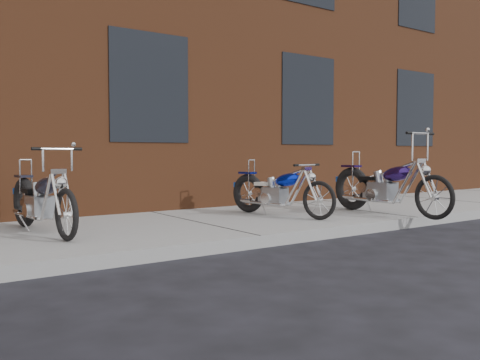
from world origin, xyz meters
TOP-DOWN VIEW (x-y plane):
  - ground at (0.00, 0.00)m, footprint 120.00×120.00m
  - sidewalk at (0.00, 1.50)m, footprint 22.00×3.00m
  - building_brick at (0.00, 8.00)m, footprint 22.00×10.00m
  - chopper_purple at (2.94, 0.55)m, footprint 0.56×2.29m
  - chopper_blue at (1.40, 1.37)m, footprint 0.62×1.96m
  - chopper_third at (-2.05, 1.70)m, footprint 0.50×2.04m

SIDE VIEW (x-z plane):
  - ground at x=0.00m, z-range 0.00..0.00m
  - sidewalk at x=0.00m, z-range 0.00..0.15m
  - chopper_blue at x=1.40m, z-range 0.08..0.94m
  - chopper_third at x=-2.05m, z-range 0.00..1.04m
  - chopper_purple at x=2.94m, z-range -0.08..1.21m
  - building_brick at x=0.00m, z-range 0.00..8.00m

